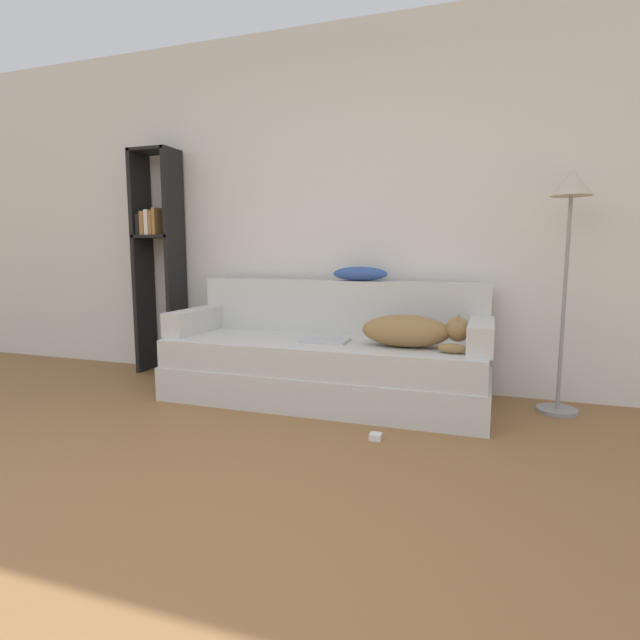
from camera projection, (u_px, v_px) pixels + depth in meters
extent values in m
plane|color=olive|center=(63.00, 614.00, 1.42)|extent=(20.00, 20.00, 0.00)
cube|color=silver|center=(342.00, 209.00, 3.82)|extent=(7.96, 0.06, 2.70)
cube|color=silver|center=(325.00, 383.00, 3.48)|extent=(2.20, 0.82, 0.23)
cube|color=silver|center=(324.00, 354.00, 3.44)|extent=(2.16, 0.78, 0.19)
cube|color=silver|center=(339.00, 307.00, 3.72)|extent=(2.16, 0.15, 0.39)
cube|color=silver|center=(195.00, 321.00, 3.74)|extent=(0.15, 0.63, 0.18)
cube|color=silver|center=(481.00, 335.00, 3.08)|extent=(0.15, 0.63, 0.18)
ellipsoid|color=olive|center=(406.00, 331.00, 3.16)|extent=(0.56, 0.28, 0.20)
sphere|color=olive|center=(458.00, 329.00, 3.06)|extent=(0.15, 0.15, 0.15)
cone|color=olive|center=(458.00, 321.00, 3.01)|extent=(0.05, 0.05, 0.07)
cone|color=olive|center=(459.00, 319.00, 3.09)|extent=(0.05, 0.05, 0.07)
ellipsoid|color=olive|center=(452.00, 348.00, 2.96)|extent=(0.17, 0.07, 0.06)
cube|color=#B7B7BC|center=(325.00, 340.00, 3.35)|extent=(0.31, 0.21, 0.02)
ellipsoid|color=#335199|center=(360.00, 274.00, 3.65)|extent=(0.41, 0.16, 0.10)
cube|color=black|center=(143.00, 263.00, 4.26)|extent=(0.04, 0.26, 1.86)
cube|color=black|center=(176.00, 264.00, 4.16)|extent=(0.04, 0.26, 1.86)
cube|color=black|center=(154.00, 151.00, 4.09)|extent=(0.35, 0.26, 0.02)
cube|color=black|center=(158.00, 237.00, 4.18)|extent=(0.35, 0.26, 0.02)
cube|color=black|center=(145.00, 225.00, 4.19)|extent=(0.03, 0.20, 0.17)
cube|color=olive|center=(149.00, 224.00, 4.18)|extent=(0.04, 0.20, 0.19)
cube|color=silver|center=(153.00, 223.00, 4.16)|extent=(0.04, 0.20, 0.20)
cube|color=olive|center=(157.00, 223.00, 4.15)|extent=(0.03, 0.20, 0.19)
cube|color=olive|center=(160.00, 222.00, 4.14)|extent=(0.03, 0.20, 0.22)
cylinder|color=gray|center=(557.00, 410.00, 3.22)|extent=(0.25, 0.25, 0.02)
cylinder|color=gray|center=(564.00, 305.00, 3.13)|extent=(0.02, 0.02, 1.34)
cone|color=beige|center=(572.00, 182.00, 3.03)|extent=(0.24, 0.24, 0.17)
cube|color=silver|center=(376.00, 437.00, 2.74)|extent=(0.06, 0.06, 0.04)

